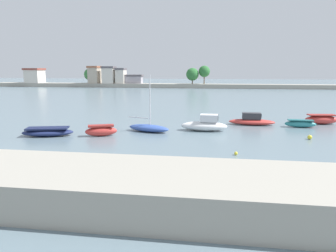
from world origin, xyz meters
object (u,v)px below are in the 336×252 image
Objects in this scene: moored_boat_7 at (300,124)px; moored_boat_8 at (321,119)px; moored_boat_4 at (149,128)px; moored_boat_5 at (205,125)px; mooring_buoy_0 at (310,137)px; mooring_buoy_1 at (236,153)px; moored_boat_2 at (48,132)px; moored_boat_6 at (252,121)px; moored_boat_3 at (101,131)px.

moored_boat_8 is at bearing 43.73° from moored_boat_7.
moored_boat_4 is at bearing -160.21° from moored_boat_7.
moored_boat_5 reaches higher than moored_boat_8.
mooring_buoy_1 is (-7.55, -6.87, -0.08)m from mooring_buoy_0.
moored_boat_6 is (21.58, 9.82, 0.09)m from moored_boat_2.
moored_boat_6 is 8.90m from mooring_buoy_0.
moored_boat_8 is (3.21, 2.76, 0.15)m from moored_boat_7.
moored_boat_6 reaches higher than moored_boat_8.
moored_boat_3 is at bearing 157.92° from mooring_buoy_1.
moored_boat_5 is at bearing -138.19° from moored_boat_6.
moored_boat_6 is 8.92m from moored_boat_8.
moored_boat_6 is at bearing 78.90° from mooring_buoy_1.
moored_boat_6 is 5.59m from moored_boat_7.
mooring_buoy_0 is (20.84, 1.48, -0.34)m from moored_boat_3.
moored_boat_3 is 0.54× the size of moored_boat_4.
moored_boat_2 is 1.06× the size of moored_boat_5.
moored_boat_7 is 4.23m from moored_boat_8.
moored_boat_3 reaches higher than moored_boat_7.
mooring_buoy_1 is at bearing -137.69° from mooring_buoy_0.
moored_boat_4 is at bearing 136.88° from mooring_buoy_1.
moored_boat_8 is 19.96m from mooring_buoy_1.
moored_boat_2 is 0.87× the size of moored_boat_4.
moored_boat_8 is at bearing 14.23° from moored_boat_6.
moored_boat_3 is 0.60× the size of moored_boat_6.
mooring_buoy_0 is (10.35, -2.89, -0.46)m from moored_boat_5.
moored_boat_3 is 12.07× the size of mooring_buoy_1.
moored_boat_2 reaches higher than mooring_buoy_0.
moored_boat_4 is 6.28m from moored_boat_5.
mooring_buoy_0 is (4.72, -7.54, -0.30)m from moored_boat_6.
mooring_buoy_0 is 1.55× the size of mooring_buoy_1.
moored_boat_2 is at bearing -175.05° from mooring_buoy_0.
moored_boat_7 is at bearing 33.87° from moored_boat_4.
moored_boat_5 is at bearing 30.16° from moored_boat_4.
mooring_buoy_1 is (13.29, -5.39, -0.41)m from moored_boat_3.
moored_boat_4 is 18.01m from moored_boat_7.
moored_boat_5 reaches higher than mooring_buoy_0.
mooring_buoy_1 is at bearing -43.75° from moored_boat_3.
moored_boat_8 is 10.23m from mooring_buoy_0.
moored_boat_2 is at bearing 166.24° from mooring_buoy_1.
moored_boat_5 is 15.76m from moored_boat_8.
moored_boat_2 is 28.53m from moored_boat_7.
moored_boat_7 is at bearing -7.03° from moored_boat_6.
moored_boat_5 is 11.76m from moored_boat_7.
mooring_buoy_0 is at bearing -119.78° from moored_boat_8.
moored_boat_2 is at bearing 166.63° from moored_boat_3.
moored_boat_6 is at bearing 10.05° from moored_boat_2.
moored_boat_5 reaches higher than moored_boat_3.
moored_boat_2 is at bearing -141.91° from moored_boat_4.
moored_boat_5 reaches higher than mooring_buoy_1.
moored_boat_5 is at bearing -158.24° from moored_boat_7.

